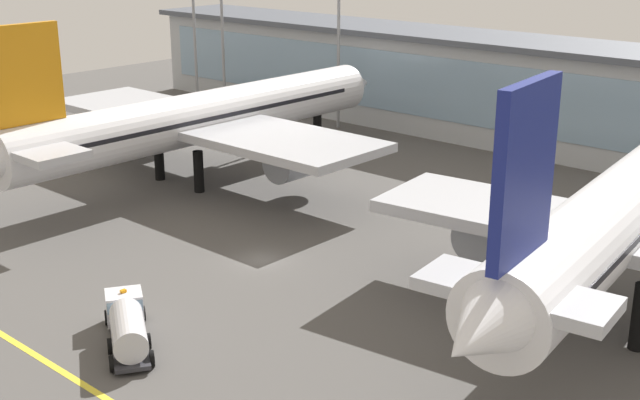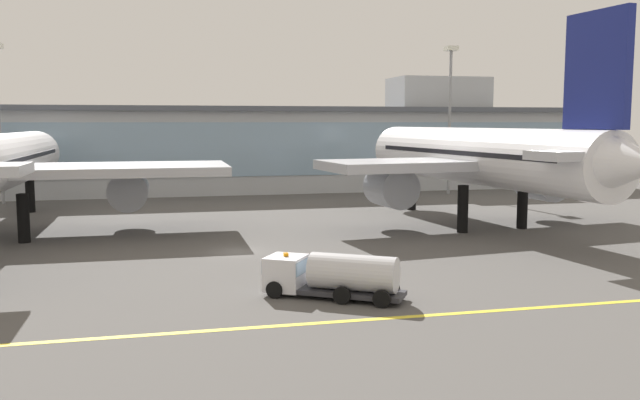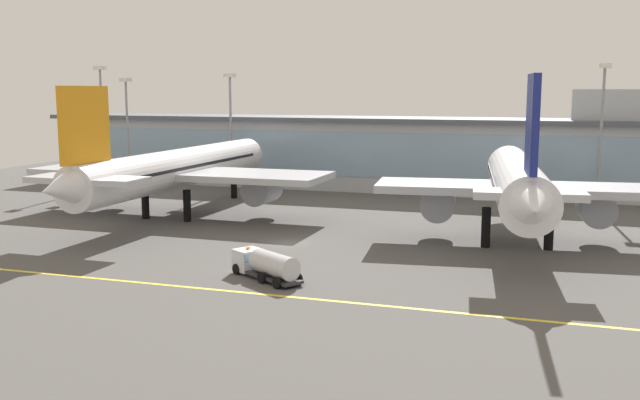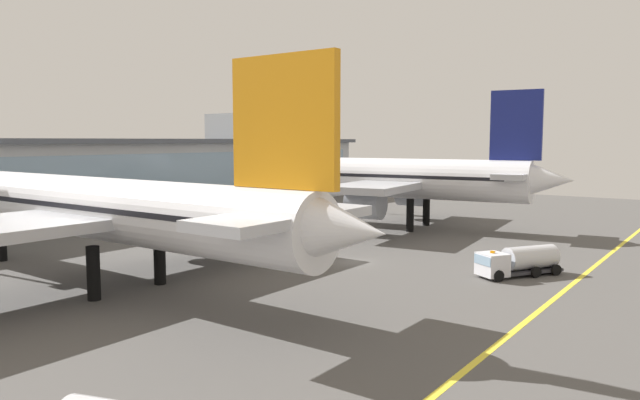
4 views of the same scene
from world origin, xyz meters
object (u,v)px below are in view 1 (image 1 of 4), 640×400
(apron_light_mast_centre, at_px, (339,25))
(apron_light_mast_far_east, at_px, (222,19))
(airliner_near_right, at_px, (607,225))
(fuel_tanker_truck, at_px, (127,323))
(airliner_near_left, at_px, (201,119))
(apron_light_mast_west, at_px, (194,10))

(apron_light_mast_centre, height_order, apron_light_mast_far_east, apron_light_mast_centre)
(airliner_near_right, distance_m, apron_light_mast_far_east, 80.96)
(fuel_tanker_truck, bearing_deg, airliner_near_left, -16.05)
(airliner_near_left, bearing_deg, airliner_near_right, -94.70)
(apron_light_mast_west, relative_size, apron_light_mast_centre, 1.07)
(apron_light_mast_centre, bearing_deg, airliner_near_right, -31.99)
(fuel_tanker_truck, height_order, apron_light_mast_west, apron_light_mast_west)
(airliner_near_left, bearing_deg, apron_light_mast_west, 50.90)
(fuel_tanker_truck, bearing_deg, apron_light_mast_west, -11.65)
(airliner_near_left, bearing_deg, fuel_tanker_truck, -137.97)
(airliner_near_left, xyz_separation_m, fuel_tanker_truck, (26.29, -29.44, -5.50))
(apron_light_mast_west, distance_m, apron_light_mast_far_east, 4.88)
(apron_light_mast_centre, distance_m, apron_light_mast_far_east, 20.62)
(airliner_near_left, distance_m, apron_light_mast_centre, 31.03)
(airliner_near_left, height_order, fuel_tanker_truck, airliner_near_left)
(apron_light_mast_west, relative_size, apron_light_mast_far_east, 1.11)
(airliner_near_right, bearing_deg, fuel_tanker_truck, 130.91)
(airliner_near_left, height_order, airliner_near_right, airliner_near_right)
(apron_light_mast_west, bearing_deg, apron_light_mast_centre, 11.75)
(fuel_tanker_truck, height_order, apron_light_mast_far_east, apron_light_mast_far_east)
(fuel_tanker_truck, xyz_separation_m, apron_light_mast_far_east, (-51.84, 55.79, 12.48))
(airliner_near_left, relative_size, apron_light_mast_centre, 2.72)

